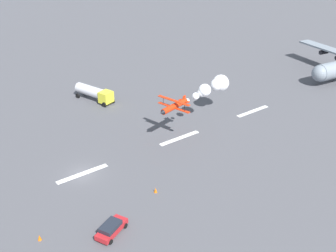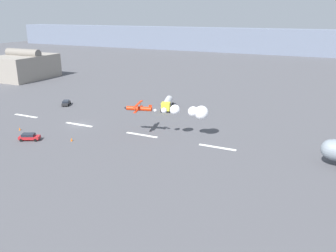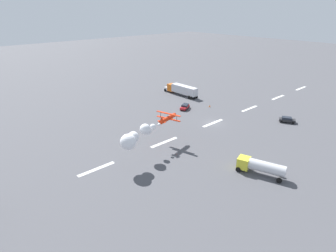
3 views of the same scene
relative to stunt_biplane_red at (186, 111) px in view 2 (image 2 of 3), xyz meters
name	(u,v)px [view 2 (image 2 of 3)]	position (x,y,z in m)	size (l,w,h in m)	color
ground_plane	(79,125)	(-27.47, -3.08, -5.94)	(440.00, 440.00, 0.00)	#4C4C51
runway_stripe_2	(26,116)	(-45.47, -3.08, -5.94)	(8.00, 0.90, 0.01)	white
runway_stripe_3	(79,125)	(-27.47, -3.08, -5.94)	(8.00, 0.90, 0.01)	white
runway_stripe_4	(142,135)	(-9.47, -3.08, -5.94)	(8.00, 0.90, 0.01)	white
runway_stripe_5	(217,147)	(8.53, -3.08, -5.94)	(8.00, 0.90, 0.01)	white
mountain_ridge_distant	(247,41)	(-27.47, 177.58, 2.28)	(396.00, 16.00, 16.44)	slate
stunt_biplane_red	(186,111)	(0.00, 0.00, 0.00)	(18.78, 8.35, 3.19)	red
fuel_tanker_truck	(167,103)	(-13.78, 19.69, -4.20)	(5.22, 9.25, 2.90)	yellow
followme_car_yellow	(29,137)	(-30.12, -16.58, -5.13)	(4.72, 3.51, 1.52)	#B21E23
airport_staff_sedan	(66,103)	(-43.19, 10.38, -5.13)	(3.62, 4.57, 1.52)	#262628
hangar_building	(25,66)	(-88.87, 38.14, -0.79)	(17.91, 24.67, 12.43)	gray
traffic_cone_near	(20,129)	(-37.39, -12.56, -5.57)	(0.44, 0.44, 0.75)	orange
traffic_cone_far	(72,139)	(-21.37, -13.07, -5.57)	(0.44, 0.44, 0.75)	orange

